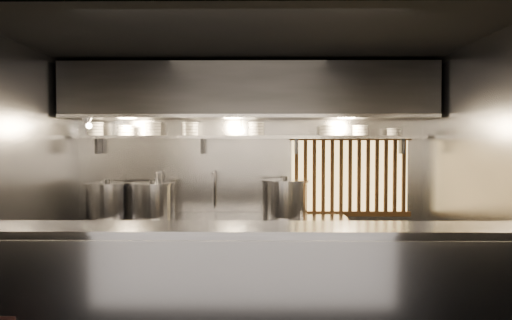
{
  "coord_description": "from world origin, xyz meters",
  "views": [
    {
      "loc": [
        0.16,
        -5.01,
        1.81
      ],
      "look_at": [
        0.09,
        0.55,
        1.62
      ],
      "focal_mm": 35.0,
      "sensor_mm": 36.0,
      "label": 1
    }
  ],
  "objects_px": {
    "stock_pot_mid": "(153,199)",
    "stock_pot_right": "(285,198)",
    "pendant_bulb": "(241,131)",
    "heat_lamp": "(87,121)",
    "stock_pot_left": "(107,199)"
  },
  "relations": [
    {
      "from": "heat_lamp",
      "to": "stock_pot_mid",
      "type": "relative_size",
      "value": 0.48
    },
    {
      "from": "pendant_bulb",
      "to": "stock_pot_left",
      "type": "xyz_separation_m",
      "value": [
        -1.65,
        -0.09,
        -0.85
      ]
    },
    {
      "from": "heat_lamp",
      "to": "pendant_bulb",
      "type": "distance_m",
      "value": 1.83
    },
    {
      "from": "stock_pot_mid",
      "to": "stock_pot_right",
      "type": "bearing_deg",
      "value": 0.84
    },
    {
      "from": "stock_pot_left",
      "to": "stock_pot_mid",
      "type": "distance_m",
      "value": 0.56
    },
    {
      "from": "stock_pot_left",
      "to": "pendant_bulb",
      "type": "bearing_deg",
      "value": 3.17
    },
    {
      "from": "stock_pot_mid",
      "to": "stock_pot_right",
      "type": "distance_m",
      "value": 1.63
    },
    {
      "from": "stock_pot_left",
      "to": "stock_pot_mid",
      "type": "height_order",
      "value": "stock_pot_mid"
    },
    {
      "from": "pendant_bulb",
      "to": "stock_pot_right",
      "type": "distance_m",
      "value": 1.0
    },
    {
      "from": "stock_pot_right",
      "to": "stock_pot_left",
      "type": "bearing_deg",
      "value": -179.58
    },
    {
      "from": "pendant_bulb",
      "to": "stock_pot_left",
      "type": "height_order",
      "value": "pendant_bulb"
    },
    {
      "from": "stock_pot_mid",
      "to": "heat_lamp",
      "type": "bearing_deg",
      "value": -160.55
    },
    {
      "from": "stock_pot_left",
      "to": "stock_pot_right",
      "type": "xyz_separation_m",
      "value": [
        2.19,
        0.02,
        0.02
      ]
    },
    {
      "from": "heat_lamp",
      "to": "pendant_bulb",
      "type": "bearing_deg",
      "value": 11.0
    },
    {
      "from": "stock_pot_mid",
      "to": "stock_pot_right",
      "type": "height_order",
      "value": "stock_pot_right"
    }
  ]
}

